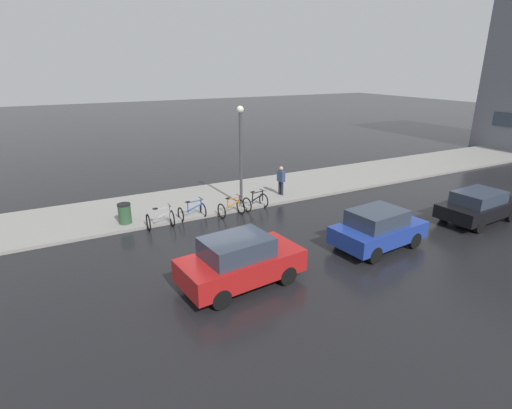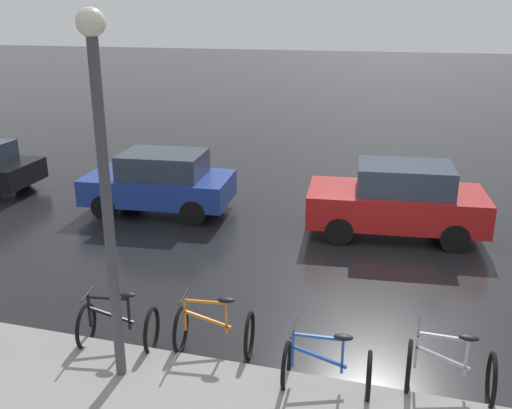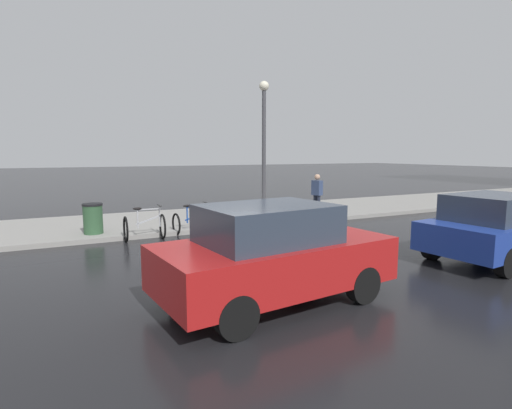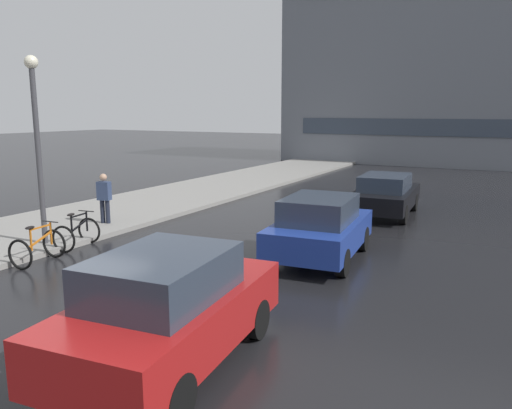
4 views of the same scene
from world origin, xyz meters
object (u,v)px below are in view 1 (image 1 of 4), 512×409
Objects in this scene: bicycle_third at (231,208)px; car_black at (479,206)px; bicycle_farthest at (256,202)px; pedestrian at (281,180)px; bicycle_second at (192,212)px; streetlamp at (241,146)px; car_red at (240,261)px; trash_bin at (125,215)px; bicycle_nearest at (160,219)px; car_blue at (378,228)px.

bicycle_third is 0.29× the size of car_black.
car_black is at bearing 53.06° from bicycle_farthest.
pedestrian is (-1.11, 2.15, 0.56)m from bicycle_farthest.
bicycle_second is 3.95m from streetlamp.
trash_bin is (-6.95, -2.30, -0.32)m from car_red.
car_black is 11.33m from streetlamp.
trash_bin reaches higher than bicycle_second.
bicycle_second is 0.24× the size of streetlamp.
bicycle_nearest is 1.63m from bicycle_second.
bicycle_third is at bearing 157.80° from car_red.
bicycle_third is at bearing -78.67° from bicycle_farthest.
bicycle_farthest is 0.29× the size of car_red.
bicycle_second is at bearing 174.61° from car_red.
car_blue reaches higher than bicycle_second.
car_blue is 7.22m from pedestrian.
bicycle_second is 0.71× the size of pedestrian.
bicycle_third is at bearing 75.02° from bicycle_second.
streetlamp is at bearing 100.91° from bicycle_second.
pedestrian reaches higher than bicycle_farthest.
car_red is 3.99× the size of trash_bin.
trash_bin is (-6.93, -8.27, -0.28)m from car_blue.
car_blue is 0.93× the size of car_black.
pedestrian is (-0.92, 5.39, 0.58)m from bicycle_second.
bicycle_third is 4.82m from trash_bin.
bicycle_farthest is 6.49m from car_blue.
bicycle_second is 3.25m from bicycle_farthest.
car_red is 5.97m from car_blue.
car_black reaches higher than trash_bin.
bicycle_farthest is 7.24m from car_red.
streetlamp is at bearing 89.07° from trash_bin.
bicycle_second is (-0.36, 1.59, -0.02)m from bicycle_nearest.
car_red is 7.98m from streetlamp.
car_red reaches higher than car_black.
car_black is (6.01, 13.06, 0.34)m from bicycle_nearest.
bicycle_second is at bearing -80.31° from pedestrian.
car_red reaches higher than bicycle_farthest.
bicycle_third is 11.35m from car_black.
streetlamp is (-1.02, 1.02, 2.70)m from bicycle_third.
bicycle_nearest is 4.83m from bicycle_farthest.
car_blue is (6.30, 5.37, 0.42)m from bicycle_second.
car_red is 2.44× the size of pedestrian.
car_red is at bearing -89.87° from car_blue.
car_blue is 7.66m from streetlamp.
bicycle_second is at bearing -79.09° from streetlamp.
car_blue reaches higher than trash_bin.
streetlamp reaches higher than bicycle_second.
bicycle_farthest is 2.48m from pedestrian.
bicycle_second is 0.29× the size of car_red.
car_black is (6.19, 8.23, 0.35)m from bicycle_farthest.
bicycle_nearest is 0.27× the size of car_black.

